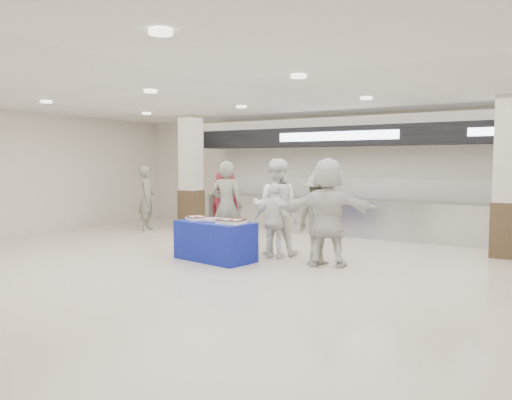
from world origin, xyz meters
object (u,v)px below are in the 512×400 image
Objects in this scene: sheet_cake_left at (196,218)px; soldier_b at (320,219)px; chef_short at (275,221)px; display_table at (215,241)px; chef_tall at (276,207)px; soldier_bg at (147,198)px; soldier_a at (227,206)px; civilian_white at (328,212)px; cupcake_tray at (214,220)px; sheet_cake_right at (231,221)px; civilian_maroon at (225,209)px.

sheet_cake_left is 2.44m from soldier_b.
chef_short reaches higher than sheet_cake_left.
chef_short reaches higher than display_table.
soldier_b reaches higher than display_table.
chef_tall reaches higher than soldier_bg.
chef_tall is at bearing -72.92° from chef_short.
soldier_b is at bearing 18.02° from sheet_cake_left.
soldier_a is 0.98× the size of chef_tall.
civilian_white reaches higher than soldier_b.
chef_short is (0.94, 0.74, -0.04)m from cupcake_tray.
chef_tall reaches higher than chef_short.
sheet_cake_right is 1.09× the size of cupcake_tray.
cupcake_tray is 2.20m from civilian_white.
chef_tall is at bearing 3.56° from soldier_b.
civilian_maroon is at bearing -143.04° from soldier_bg.
sheet_cake_left is 0.31× the size of soldier_b.
civilian_maroon is 0.43m from soldier_a.
sheet_cake_left is 0.95m from sheet_cake_right.
civilian_white is (1.61, 0.74, 0.19)m from sheet_cake_right.
display_table is 0.64m from sheet_cake_left.
sheet_cake_right reaches higher than display_table.
civilian_white is at bearing 138.33° from chef_tall.
sheet_cake_right is at bearing 134.83° from civilian_maroon.
civilian_maroon is at bearing -61.94° from soldier_a.
display_table is 0.79× the size of chef_tall.
soldier_a reaches higher than sheet_cake_left.
soldier_b is at bearing 141.82° from chef_tall.
chef_short is 1.19m from civilian_white.
sheet_cake_left is 0.29× the size of soldier_bg.
sheet_cake_right is 1.78m from civilian_white.
display_table is at bearing -154.74° from soldier_bg.
chef_tall reaches higher than display_table.
sheet_cake_right is at bearing -12.54° from cupcake_tray.
sheet_cake_left is 1.08× the size of sheet_cake_right.
soldier_a reaches higher than cupcake_tray.
cupcake_tray is 0.23× the size of chef_tall.
soldier_bg reaches higher than sheet_cake_right.
chef_short is at bearing -28.69° from civilian_white.
civilian_white is (0.22, -0.16, 0.14)m from soldier_b.
soldier_b reaches higher than sheet_cake_left.
soldier_bg is at bearing -39.47° from civilian_white.
soldier_a is 0.97× the size of civilian_white.
soldier_a is (0.11, 0.90, 0.16)m from sheet_cake_left.
display_table is at bearing 123.07° from civilian_maroon.
civilian_maroon reaches higher than chef_short.
soldier_b is (2.32, 0.76, 0.05)m from sheet_cake_left.
sheet_cake_left is at bearing 171.53° from sheet_cake_right.
chef_tall is 1.31× the size of chef_short.
sheet_cake_right is (0.94, -0.14, 0.00)m from sheet_cake_left.
chef_short is at bearing 27.07° from sheet_cake_left.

